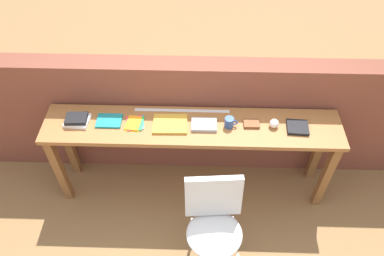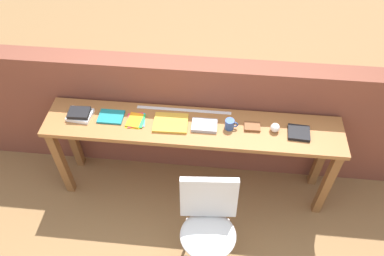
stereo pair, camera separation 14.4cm
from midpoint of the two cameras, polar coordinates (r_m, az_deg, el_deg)
The scene contains 14 objects.
ground_plane at distance 3.64m, azimuth -1.28°, elevation -12.63°, with size 40.00×40.00×0.00m, color olive.
brick_wall_back at distance 3.52m, azimuth -0.99°, elevation 1.65°, with size 6.00×0.20×1.26m, color brown.
sideboard at distance 3.21m, azimuth -1.26°, elevation -1.31°, with size 2.50×0.44×0.88m.
chair_white_moulded at distance 2.99m, azimuth 1.95°, elevation -14.05°, with size 0.47×0.49×0.89m.
book_stack_leftmost at distance 3.28m, azimuth -18.33°, elevation 1.18°, with size 0.21×0.18×0.06m.
magazine_cycling at distance 3.22m, azimuth -13.75°, elevation 1.04°, with size 0.21×0.16×0.02m, color #19757A.
pamphlet_pile_colourful at distance 3.16m, azimuth -10.02°, elevation 0.70°, with size 0.17×0.19×0.01m.
book_open_centre at distance 3.11m, azimuth -4.67°, elevation 0.58°, with size 0.28×0.22×0.02m, color gold.
book_grey_hardcover at distance 3.09m, azimuth 0.52°, elevation 0.45°, with size 0.21×0.14×0.03m, color #9E9EA3.
mug at distance 3.08m, azimuth 4.40°, elevation 0.83°, with size 0.11×0.08×0.09m.
leather_journal_brown at distance 3.13m, azimuth 7.75°, elevation 0.64°, with size 0.13×0.10×0.02m, color brown.
sports_ball_small at distance 3.13m, azimuth 11.13°, elevation 0.65°, with size 0.08×0.08×0.08m, color silver.
book_repair_rightmost at distance 3.17m, azimuth 14.55°, elevation 0.07°, with size 0.17×0.16×0.03m, color black.
ruler_metal_back_edge at distance 3.23m, azimuth -2.80°, elevation 2.65°, with size 0.82×0.03×0.00m, color silver.
Camera 1 is at (0.06, -1.82, 3.15)m, focal length 35.00 mm.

